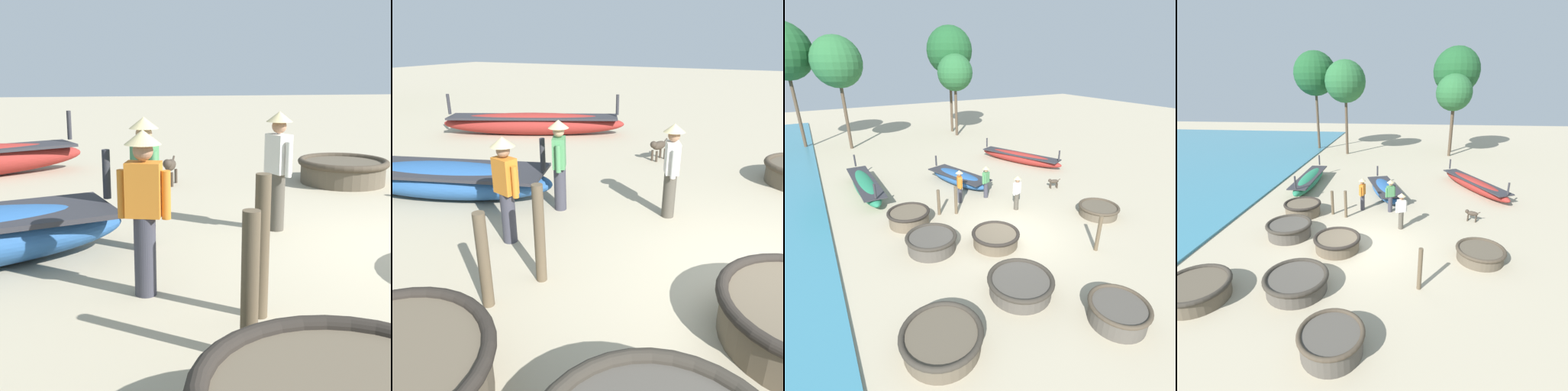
% 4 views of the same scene
% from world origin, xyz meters
% --- Properties ---
extents(ground_plane, '(80.00, 80.00, 0.00)m').
position_xyz_m(ground_plane, '(0.00, 0.00, 0.00)').
color(ground_plane, tan).
extents(coracle_front_right, '(1.80, 1.80, 0.64)m').
position_xyz_m(coracle_front_right, '(-3.31, 2.93, 0.35)').
color(coracle_front_right, brown).
rests_on(coracle_front_right, ground).
extents(coracle_far_right, '(2.02, 2.02, 0.56)m').
position_xyz_m(coracle_far_right, '(-1.64, -2.81, 0.31)').
color(coracle_far_right, '#4C473F').
rests_on(coracle_far_right, ground).
extents(coracle_front_left, '(1.63, 1.63, 0.62)m').
position_xyz_m(coracle_front_left, '(-0.02, -5.00, 0.34)').
color(coracle_front_left, '#4C473F').
rests_on(coracle_front_left, ground).
extents(coracle_center, '(2.05, 2.05, 0.58)m').
position_xyz_m(coracle_center, '(-4.47, -3.50, 0.32)').
color(coracle_center, brown).
rests_on(coracle_center, ground).
extents(coracle_far_left, '(1.78, 1.78, 0.49)m').
position_xyz_m(coracle_far_left, '(4.42, -0.43, 0.27)').
color(coracle_far_left, brown).
rests_on(coracle_far_left, ground).
extents(coracle_beside_post, '(1.82, 1.82, 0.56)m').
position_xyz_m(coracle_beside_post, '(-0.91, -0.22, 0.30)').
color(coracle_beside_post, brown).
rests_on(coracle_beside_post, ground).
extents(coracle_tilted, '(1.90, 1.90, 0.62)m').
position_xyz_m(coracle_tilted, '(-3.15, 0.66, 0.34)').
color(coracle_tilted, '#4C473F').
rests_on(coracle_tilted, ground).
extents(long_boat_blue_hull, '(2.46, 4.42, 1.26)m').
position_xyz_m(long_boat_blue_hull, '(0.52, 6.05, 0.36)').
color(long_boat_blue_hull, '#285693').
rests_on(long_boat_blue_hull, ground).
extents(long_boat_white_hull, '(3.35, 5.84, 1.31)m').
position_xyz_m(long_boat_white_hull, '(5.81, 7.53, 0.38)').
color(long_boat_white_hull, maroon).
rests_on(long_boat_white_hull, ground).
extents(long_boat_green_hull, '(1.15, 5.66, 1.41)m').
position_xyz_m(long_boat_green_hull, '(-4.31, 7.32, 0.40)').
color(long_boat_green_hull, '#237551').
rests_on(long_boat_green_hull, ground).
extents(fisherman_crouching, '(0.36, 0.51, 1.67)m').
position_xyz_m(fisherman_crouching, '(-0.48, 3.83, 0.96)').
color(fisherman_crouching, '#383842').
rests_on(fisherman_crouching, ground).
extents(fisherman_by_coracle, '(0.50, 0.36, 1.67)m').
position_xyz_m(fisherman_by_coracle, '(1.50, 1.85, 0.96)').
color(fisherman_by_coracle, '#4C473D').
rests_on(fisherman_by_coracle, ground).
extents(fisherman_hauling, '(0.49, 0.36, 1.67)m').
position_xyz_m(fisherman_hauling, '(0.94, 3.73, 0.96)').
color(fisherman_hauling, '#383842').
rests_on(fisherman_hauling, ground).
extents(dog, '(0.66, 0.36, 0.55)m').
position_xyz_m(dog, '(4.77, 2.99, 0.37)').
color(dog, '#3D3328').
rests_on(dog, ground).
extents(mooring_post_inland, '(0.14, 0.14, 1.43)m').
position_xyz_m(mooring_post_inland, '(2.14, -2.35, 0.71)').
color(mooring_post_inland, brown).
rests_on(mooring_post_inland, ground).
extents(mooring_post_mid_beach, '(0.14, 0.14, 1.34)m').
position_xyz_m(mooring_post_mid_beach, '(-1.15, 2.83, 0.67)').
color(mooring_post_mid_beach, brown).
rests_on(mooring_post_mid_beach, ground).
extents(mooring_post_shoreline, '(0.14, 0.14, 1.21)m').
position_xyz_m(mooring_post_shoreline, '(-1.86, 3.12, 0.61)').
color(mooring_post_shoreline, brown).
rests_on(mooring_post_shoreline, ground).
extents(tree_center, '(4.03, 4.03, 9.17)m').
position_xyz_m(tree_center, '(5.86, 18.81, 7.14)').
color(tree_center, '#4C3D2D').
rests_on(tree_center, ground).
extents(tree_leftmost, '(3.53, 3.53, 8.05)m').
position_xyz_m(tree_leftmost, '(-3.68, 17.01, 6.26)').
color(tree_leftmost, '#4C3D2D').
rests_on(tree_leftmost, ground).
extents(tree_right_mid, '(3.04, 3.04, 6.93)m').
position_xyz_m(tree_right_mid, '(5.55, 17.11, 5.38)').
color(tree_right_mid, '#4C3D2D').
rests_on(tree_right_mid, ground).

